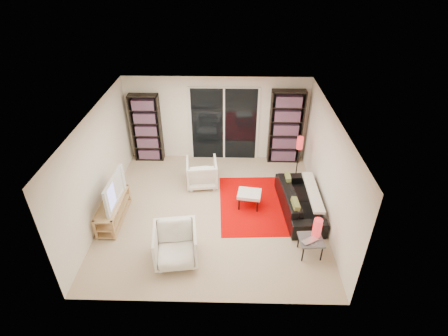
{
  "coord_description": "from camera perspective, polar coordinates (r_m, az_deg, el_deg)",
  "views": [
    {
      "loc": [
        0.41,
        -6.36,
        5.28
      ],
      "look_at": [
        0.25,
        0.3,
        1.0
      ],
      "focal_mm": 28.0,
      "sensor_mm": 36.0,
      "label": 1
    }
  ],
  "objects": [
    {
      "name": "tv_stand",
      "position": [
        8.25,
        -17.63,
        -6.59
      ],
      "size": [
        0.44,
        1.36,
        0.5
      ],
      "color": "tan",
      "rests_on": "floor"
    },
    {
      "name": "floor",
      "position": [
        8.28,
        -1.79,
        -6.94
      ],
      "size": [
        5.0,
        5.0,
        0.0
      ],
      "primitive_type": "plane",
      "color": "beige",
      "rests_on": "ground"
    },
    {
      "name": "wall_back",
      "position": [
        9.77,
        -1.17,
        8.0
      ],
      "size": [
        5.0,
        0.02,
        2.4
      ],
      "primitive_type": "cube",
      "color": "white",
      "rests_on": "ground"
    },
    {
      "name": "bookshelf_right",
      "position": [
        9.78,
        10.06,
        6.56
      ],
      "size": [
        0.9,
        0.3,
        2.1
      ],
      "color": "black",
      "rests_on": "ground"
    },
    {
      "name": "rug",
      "position": [
        8.49,
        5.09,
        -5.88
      ],
      "size": [
        1.78,
        2.34,
        0.01
      ],
      "primitive_type": "cube",
      "rotation": [
        0.0,
        0.0,
        0.05
      ],
      "color": "#D20100",
      "rests_on": "floor"
    },
    {
      "name": "side_table",
      "position": [
        7.24,
        14.01,
        -11.44
      ],
      "size": [
        0.5,
        0.5,
        0.4
      ],
      "color": "#4C4C51",
      "rests_on": "floor"
    },
    {
      "name": "wall_front",
      "position": [
        5.63,
        -3.32,
        -13.77
      ],
      "size": [
        5.0,
        0.02,
        2.4
      ],
      "primitive_type": "cube",
      "color": "white",
      "rests_on": "ground"
    },
    {
      "name": "bookshelf_left",
      "position": [
        9.99,
        -12.52,
        6.35
      ],
      "size": [
        0.8,
        0.3,
        1.95
      ],
      "color": "black",
      "rests_on": "ground"
    },
    {
      "name": "laptop",
      "position": [
        7.12,
        14.12,
        -11.66
      ],
      "size": [
        0.41,
        0.37,
        0.03
      ],
      "primitive_type": "imported",
      "rotation": [
        0.0,
        0.0,
        0.52
      ],
      "color": "silver",
      "rests_on": "side_table"
    },
    {
      "name": "armchair_back",
      "position": [
        8.95,
        -3.65,
        -0.74
      ],
      "size": [
        0.85,
        0.87,
        0.71
      ],
      "primitive_type": "imported",
      "rotation": [
        0.0,
        0.0,
        3.26
      ],
      "color": "silver",
      "rests_on": "floor"
    },
    {
      "name": "wall_right",
      "position": [
        7.84,
        16.61,
        -0.17
      ],
      "size": [
        0.02,
        5.0,
        2.4
      ],
      "primitive_type": "cube",
      "color": "white",
      "rests_on": "ground"
    },
    {
      "name": "sliding_door",
      "position": [
        9.79,
        0.01,
        7.1
      ],
      "size": [
        1.92,
        0.08,
        2.16
      ],
      "color": "white",
      "rests_on": "ground"
    },
    {
      "name": "armchair_front",
      "position": [
        6.97,
        -7.9,
        -12.33
      ],
      "size": [
        0.93,
        0.95,
        0.77
      ],
      "primitive_type": "imported",
      "rotation": [
        0.0,
        0.0,
        0.14
      ],
      "color": "silver",
      "rests_on": "floor"
    },
    {
      "name": "sofa",
      "position": [
        8.28,
        12.23,
        -5.25
      ],
      "size": [
        0.94,
        2.04,
        0.58
      ],
      "primitive_type": "imported",
      "rotation": [
        0.0,
        0.0,
        1.65
      ],
      "color": "black",
      "rests_on": "floor"
    },
    {
      "name": "ceiling",
      "position": [
        7.0,
        -2.13,
        8.38
      ],
      "size": [
        5.0,
        5.0,
        0.02
      ],
      "primitive_type": "cube",
      "color": "white",
      "rests_on": "wall_back"
    },
    {
      "name": "floor_lamp",
      "position": [
        9.14,
        12.2,
        3.24
      ],
      "size": [
        0.18,
        0.18,
        1.2
      ],
      "color": "black",
      "rests_on": "floor"
    },
    {
      "name": "tv",
      "position": [
        7.91,
        -18.16,
        -3.43
      ],
      "size": [
        0.2,
        1.14,
        0.65
      ],
      "primitive_type": "imported",
      "rotation": [
        0.0,
        0.0,
        1.52
      ],
      "color": "black",
      "rests_on": "tv_stand"
    },
    {
      "name": "ottoman",
      "position": [
        8.21,
        4.15,
        -4.35
      ],
      "size": [
        0.6,
        0.51,
        0.4
      ],
      "color": "silver",
      "rests_on": "floor"
    },
    {
      "name": "table_lamp",
      "position": [
        7.18,
        14.99,
        -9.37
      ],
      "size": [
        0.18,
        0.18,
        0.39
      ],
      "primitive_type": "cylinder",
      "color": "red",
      "rests_on": "side_table"
    },
    {
      "name": "wall_left",
      "position": [
        8.1,
        -19.9,
        0.3
      ],
      "size": [
        0.02,
        5.0,
        2.4
      ],
      "primitive_type": "cube",
      "color": "white",
      "rests_on": "ground"
    }
  ]
}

